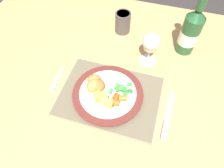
{
  "coord_description": "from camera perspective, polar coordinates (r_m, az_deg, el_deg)",
  "views": [
    {
      "loc": [
        0.11,
        -0.49,
        1.39
      ],
      "look_at": [
        -0.01,
        -0.08,
        0.78
      ],
      "focal_mm": 32.0,
      "sensor_mm": 36.0,
      "label": 1
    }
  ],
  "objects": [
    {
      "name": "dining_table",
      "position": [
        0.88,
        2.22,
        -0.3
      ],
      "size": [
        1.55,
        1.08,
        0.74
      ],
      "color": "tan",
      "rests_on": "ground"
    },
    {
      "name": "placemat",
      "position": [
        0.76,
        -0.64,
        -3.34
      ],
      "size": [
        0.38,
        0.28,
        0.01
      ],
      "color": "gray",
      "rests_on": "dining_table"
    },
    {
      "name": "green_beans_pile",
      "position": [
        0.74,
        2.53,
        -1.6
      ],
      "size": [
        0.09,
        0.1,
        0.02
      ],
      "color": "#4CA84C",
      "rests_on": "dinner_plate"
    },
    {
      "name": "glazed_carrots",
      "position": [
        0.71,
        1.08,
        -4.73
      ],
      "size": [
        0.07,
        0.06,
        0.02
      ],
      "color": "orange",
      "rests_on": "dinner_plate"
    },
    {
      "name": "roast_potatoes",
      "position": [
        0.71,
        -2.66,
        -4.26
      ],
      "size": [
        0.08,
        0.06,
        0.03
      ],
      "color": "#E5BC66",
      "rests_on": "dinner_plate"
    },
    {
      "name": "fork",
      "position": [
        0.83,
        -15.55,
        0.88
      ],
      "size": [
        0.02,
        0.13,
        0.01
      ],
      "color": "silver",
      "rests_on": "dining_table"
    },
    {
      "name": "breaded_croquettes",
      "position": [
        0.74,
        -4.86,
        0.07
      ],
      "size": [
        0.1,
        0.09,
        0.04
      ],
      "color": "#A87033",
      "rests_on": "dinner_plate"
    },
    {
      "name": "ground_plane",
      "position": [
        1.48,
        1.37,
        -15.12
      ],
      "size": [
        6.0,
        6.0,
        0.0
      ],
      "primitive_type": "plane",
      "color": "#383333"
    },
    {
      "name": "table_knife",
      "position": [
        0.74,
        15.42,
        -9.63
      ],
      "size": [
        0.03,
        0.19,
        0.01
      ],
      "color": "silver",
      "rests_on": "dining_table"
    },
    {
      "name": "dinner_plate",
      "position": [
        0.75,
        -1.19,
        -2.86
      ],
      "size": [
        0.27,
        0.27,
        0.02
      ],
      "color": "white",
      "rests_on": "placemat"
    },
    {
      "name": "bottle",
      "position": [
        0.91,
        21.5,
        13.79
      ],
      "size": [
        0.08,
        0.08,
        0.28
      ],
      "color": "#23562D",
      "rests_on": "dining_table"
    },
    {
      "name": "wine_glass",
      "position": [
        0.82,
        11.07,
        11.25
      ],
      "size": [
        0.07,
        0.07,
        0.14
      ],
      "color": "silver",
      "rests_on": "dining_table"
    },
    {
      "name": "drinking_cup",
      "position": [
        0.98,
        3.09,
        17.28
      ],
      "size": [
        0.07,
        0.07,
        0.1
      ],
      "color": "#4C4747",
      "rests_on": "dining_table"
    }
  ]
}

